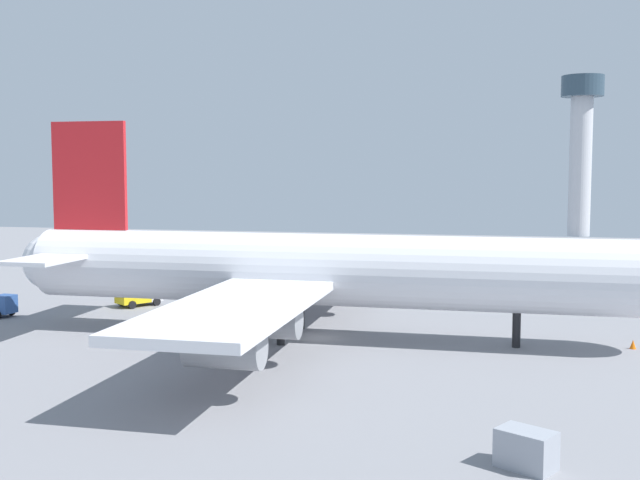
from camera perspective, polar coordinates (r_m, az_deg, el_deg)
ground_plane at (r=69.81m, az=0.00°, el=-7.23°), size 237.22×237.22×0.00m
cargo_airplane at (r=68.81m, az=-0.12°, el=-2.29°), size 59.31×54.84×19.61m
catering_truck at (r=88.40m, az=-13.13°, el=-3.98°), size 4.63×5.28×2.37m
cargo_container_fore at (r=41.32m, az=15.00°, el=-14.72°), size 3.31×2.95×1.96m
safety_cone_nose at (r=70.56m, az=22.13°, el=-7.16°), size 0.54×0.54×0.77m
control_tower at (r=189.60m, az=18.74°, el=7.09°), size 9.58×9.58×36.98m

